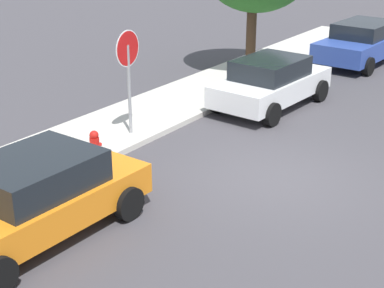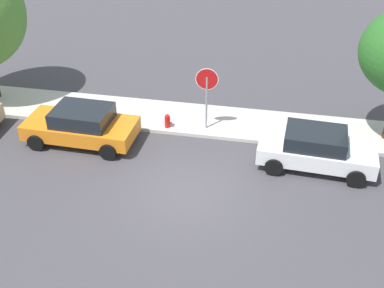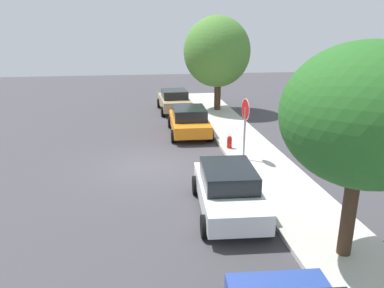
{
  "view_description": "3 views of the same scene",
  "coord_description": "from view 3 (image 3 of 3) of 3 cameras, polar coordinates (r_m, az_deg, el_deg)",
  "views": [
    {
      "loc": [
        -10.31,
        -5.14,
        5.35
      ],
      "look_at": [
        -0.92,
        1.48,
        0.71
      ],
      "focal_mm": 55.0,
      "sensor_mm": 36.0,
      "label": 1
    },
    {
      "loc": [
        2.59,
        -12.28,
        10.06
      ],
      "look_at": [
        -0.12,
        1.59,
        0.87
      ],
      "focal_mm": 45.0,
      "sensor_mm": 36.0,
      "label": 2
    },
    {
      "loc": [
        14.32,
        -0.22,
        5.5
      ],
      "look_at": [
        -0.6,
        1.88,
        0.71
      ],
      "focal_mm": 35.0,
      "sensor_mm": 36.0,
      "label": 3
    }
  ],
  "objects": [
    {
      "name": "ground_plane",
      "position": [
        15.34,
        -6.67,
        -3.48
      ],
      "size": [
        60.0,
        60.0,
        0.0
      ],
      "primitive_type": "plane",
      "color": "#423F44"
    },
    {
      "name": "sidewalk_curb",
      "position": [
        16.07,
        10.11,
        -2.39
      ],
      "size": [
        32.0,
        2.48,
        0.14
      ],
      "primitive_type": "cube",
      "color": "beige",
      "rests_on": "ground_plane"
    },
    {
      "name": "stop_sign",
      "position": [
        15.36,
        8.1,
        3.88
      ],
      "size": [
        0.88,
        0.08,
        2.7
      ],
      "color": "gray",
      "rests_on": "ground_plane"
    },
    {
      "name": "parked_car_white",
      "position": [
        11.49,
        5.54,
        -6.9
      ],
      "size": [
        4.13,
        2.14,
        1.44
      ],
      "color": "white",
      "rests_on": "ground_plane"
    },
    {
      "name": "parked_car_orange",
      "position": [
        19.6,
        -0.44,
        3.6
      ],
      "size": [
        4.25,
        2.16,
        1.44
      ],
      "color": "orange",
      "rests_on": "ground_plane"
    },
    {
      "name": "parked_car_tan",
      "position": [
        24.93,
        -2.73,
        6.65
      ],
      "size": [
        4.03,
        2.12,
        1.47
      ],
      "color": "tan",
      "rests_on": "ground_plane"
    },
    {
      "name": "street_tree_near_corner",
      "position": [
        8.83,
        25.07,
        3.93
      ],
      "size": [
        3.71,
        3.71,
        5.24
      ],
      "color": "#422D1E",
      "rests_on": "ground_plane"
    },
    {
      "name": "street_tree_mid_block",
      "position": [
        24.73,
        3.82,
        13.82
      ],
      "size": [
        4.28,
        4.28,
        6.12
      ],
      "color": "#422D1E",
      "rests_on": "ground_plane"
    },
    {
      "name": "fire_hydrant",
      "position": [
        17.13,
        5.72,
        0.1
      ],
      "size": [
        0.3,
        0.22,
        0.72
      ],
      "color": "red",
      "rests_on": "ground_plane"
    }
  ]
}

